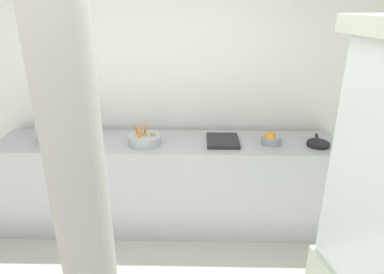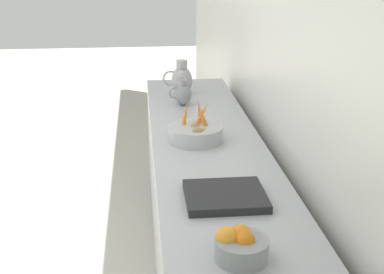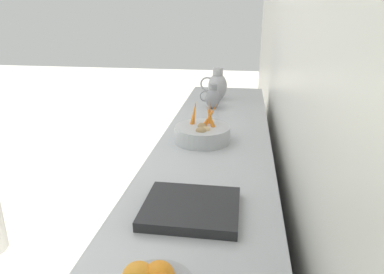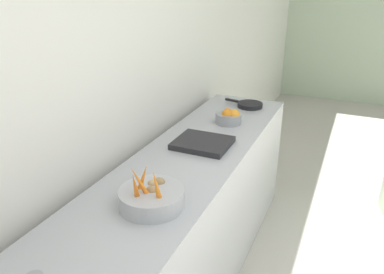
# 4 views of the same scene
# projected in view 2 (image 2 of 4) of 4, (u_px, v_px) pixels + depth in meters

# --- Properties ---
(tile_wall_left) EXTENTS (0.10, 9.38, 3.00)m
(tile_wall_left) POSITION_uv_depth(u_px,v_px,m) (334.00, 65.00, 2.12)
(tile_wall_left) COLOR white
(tile_wall_left) RESTS_ON ground_plane
(prep_counter) EXTENTS (0.61, 3.28, 0.93)m
(prep_counter) POSITION_uv_depth(u_px,v_px,m) (211.00, 233.00, 2.91)
(prep_counter) COLOR #ADAFB5
(prep_counter) RESTS_ON ground_plane
(vegetable_colander) EXTENTS (0.30, 0.30, 0.22)m
(vegetable_colander) POSITION_uv_depth(u_px,v_px,m) (196.00, 132.00, 2.92)
(vegetable_colander) COLOR #ADAFB5
(vegetable_colander) RESTS_ON prep_counter
(orange_bowl) EXTENTS (0.19, 0.19, 0.12)m
(orange_bowl) POSITION_uv_depth(u_px,v_px,m) (240.00, 245.00, 1.82)
(orange_bowl) COLOR gray
(orange_bowl) RESTS_ON prep_counter
(metal_pitcher_tall) EXTENTS (0.21, 0.15, 0.25)m
(metal_pitcher_tall) POSITION_uv_depth(u_px,v_px,m) (182.00, 80.00, 3.80)
(metal_pitcher_tall) COLOR #A3A3A8
(metal_pitcher_tall) RESTS_ON prep_counter
(metal_pitcher_short) EXTENTS (0.15, 0.10, 0.18)m
(metal_pitcher_short) POSITION_uv_depth(u_px,v_px,m) (183.00, 94.00, 3.56)
(metal_pitcher_short) COLOR gray
(metal_pitcher_short) RESTS_ON prep_counter
(counter_sink_basin) EXTENTS (0.34, 0.30, 0.04)m
(counter_sink_basin) POSITION_uv_depth(u_px,v_px,m) (225.00, 196.00, 2.25)
(counter_sink_basin) COLOR #232326
(counter_sink_basin) RESTS_ON prep_counter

